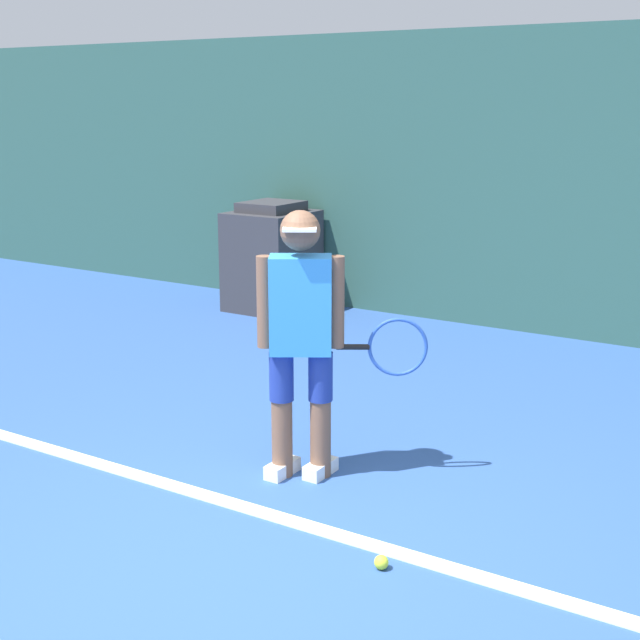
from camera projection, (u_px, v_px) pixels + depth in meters
name	position (u px, v px, depth m)	size (l,w,h in m)	color
ground_plane	(231.00, 577.00, 4.04)	(24.00, 24.00, 0.00)	#2D5193
back_wall	(579.00, 186.00, 7.80)	(24.00, 0.10, 2.74)	#2D564C
court_baseline	(304.00, 525.00, 4.52)	(21.60, 0.10, 0.01)	white
tennis_player	(303.00, 334.00, 4.93)	(0.82, 0.57, 1.53)	brown
tennis_ball	(381.00, 562.00, 4.10)	(0.07, 0.07, 0.07)	#D1E533
covered_chair	(272.00, 258.00, 9.11)	(0.74, 0.82, 1.10)	#333338
water_bottle	(312.00, 308.00, 8.81)	(0.09, 0.09, 0.22)	orange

